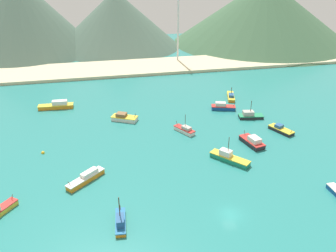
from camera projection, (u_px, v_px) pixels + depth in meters
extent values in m
cube|color=teal|center=(189.00, 142.00, 91.89)|extent=(260.00, 280.00, 0.50)
cube|color=silver|center=(184.00, 131.00, 96.12)|extent=(5.11, 6.75, 1.01)
cube|color=red|center=(184.00, 129.00, 95.85)|extent=(5.21, 6.89, 0.20)
cube|color=#B2ADA3|center=(186.00, 128.00, 95.07)|extent=(2.65, 3.05, 0.84)
cylinder|color=#4C3823|center=(177.00, 123.00, 97.56)|extent=(0.41, 0.58, 1.37)
cylinder|color=#4C3823|center=(185.00, 120.00, 94.48)|extent=(0.13, 0.13, 3.42)
cube|color=#232328|center=(251.00, 117.00, 104.73)|extent=(7.58, 4.02, 0.78)
cube|color=#238C5B|center=(251.00, 115.00, 104.51)|extent=(7.74, 4.10, 0.20)
cube|color=#B2ADA3|center=(248.00, 113.00, 104.15)|extent=(3.53, 2.65, 1.28)
cylinder|color=#4C3823|center=(251.00, 106.00, 103.14)|extent=(0.17, 0.17, 3.38)
cube|color=#232328|center=(252.00, 142.00, 89.84)|extent=(4.58, 7.85, 1.08)
cube|color=red|center=(252.00, 140.00, 89.56)|extent=(4.67, 8.00, 0.20)
cube|color=silver|center=(255.00, 139.00, 88.49)|extent=(2.93, 3.61, 1.23)
cylinder|color=#4C3823|center=(245.00, 133.00, 91.97)|extent=(0.25, 0.64, 1.46)
cube|color=orange|center=(231.00, 97.00, 119.34)|extent=(4.65, 8.77, 0.88)
cube|color=gold|center=(231.00, 96.00, 119.10)|extent=(4.74, 8.95, 0.20)
cube|color=#28568C|center=(231.00, 95.00, 117.92)|extent=(2.39, 3.15, 0.86)
cylinder|color=#4C3823|center=(231.00, 90.00, 117.73)|extent=(0.19, 0.19, 2.25)
cube|color=#14478C|center=(223.00, 108.00, 110.52)|extent=(7.88, 4.68, 1.06)
cube|color=red|center=(223.00, 106.00, 110.24)|extent=(8.04, 4.77, 0.20)
cube|color=beige|center=(221.00, 104.00, 110.02)|extent=(3.68, 2.81, 1.13)
cylinder|color=#4C3823|center=(234.00, 105.00, 109.69)|extent=(0.63, 0.30, 1.43)
cylinder|color=#4C3823|center=(12.00, 198.00, 67.62)|extent=(0.44, 0.51, 1.26)
cube|color=orange|center=(56.00, 107.00, 111.30)|extent=(10.91, 3.16, 1.08)
cube|color=gold|center=(56.00, 105.00, 111.02)|extent=(11.12, 3.22, 0.20)
cube|color=silver|center=(60.00, 102.00, 110.88)|extent=(4.77, 2.21, 1.32)
cube|color=#232328|center=(281.00, 130.00, 96.45)|extent=(5.23, 7.57, 0.81)
cube|color=gold|center=(281.00, 129.00, 96.23)|extent=(5.34, 7.72, 0.20)
cube|color=#28568C|center=(279.00, 126.00, 96.65)|extent=(2.52, 2.45, 0.84)
cylinder|color=#4C3823|center=(291.00, 131.00, 93.69)|extent=(0.31, 0.51, 1.10)
cube|color=orange|center=(86.00, 179.00, 74.94)|extent=(8.36, 7.63, 1.04)
cube|color=white|center=(85.00, 177.00, 74.67)|extent=(8.53, 7.78, 0.20)
cube|color=silver|center=(89.00, 173.00, 75.28)|extent=(4.04, 3.78, 0.86)
cylinder|color=#4C3823|center=(69.00, 184.00, 71.35)|extent=(0.54, 0.49, 1.41)
cube|color=silver|center=(125.00, 119.00, 103.05)|extent=(8.13, 6.24, 1.12)
cube|color=gold|center=(124.00, 117.00, 102.76)|extent=(8.29, 6.36, 0.20)
cube|color=brown|center=(121.00, 115.00, 102.73)|extent=(3.68, 3.43, 0.96)
cylinder|color=#4C3823|center=(135.00, 116.00, 101.66)|extent=(0.63, 0.40, 1.51)
cube|color=#198466|center=(230.00, 159.00, 82.40)|extent=(8.12, 9.03, 1.08)
cube|color=gold|center=(230.00, 157.00, 82.12)|extent=(8.29, 9.21, 0.20)
cube|color=silver|center=(226.00, 153.00, 82.44)|extent=(3.23, 3.36, 1.37)
cylinder|color=#4C3823|center=(229.00, 144.00, 81.01)|extent=(0.16, 0.16, 3.70)
cube|color=orange|center=(121.00, 223.00, 62.99)|extent=(2.38, 7.10, 0.72)
cube|color=#1E669E|center=(120.00, 221.00, 62.79)|extent=(2.42, 7.24, 0.20)
cube|color=#28568C|center=(120.00, 220.00, 61.66)|extent=(1.58, 2.84, 1.41)
cylinder|color=#4C3823|center=(120.00, 208.00, 65.40)|extent=(0.16, 0.47, 0.99)
cylinder|color=#4C3823|center=(119.00, 207.00, 60.95)|extent=(0.19, 0.19, 4.02)
sphere|color=gold|center=(43.00, 153.00, 85.87)|extent=(0.86, 0.86, 0.86)
cube|color=beige|center=(148.00, 67.00, 151.87)|extent=(247.00, 23.21, 1.20)
cone|color=#4C6656|center=(19.00, 13.00, 171.03)|extent=(72.93, 72.93, 38.26)
cone|color=#4C6656|center=(116.00, 19.00, 182.07)|extent=(67.53, 67.53, 29.22)
cone|color=#3D6042|center=(263.00, 12.00, 190.09)|extent=(99.11, 99.11, 34.11)
cylinder|color=silver|center=(178.00, 23.00, 152.18)|extent=(0.78, 0.78, 35.66)
cylinder|color=silver|center=(178.00, 13.00, 150.29)|extent=(0.39, 2.85, 0.39)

